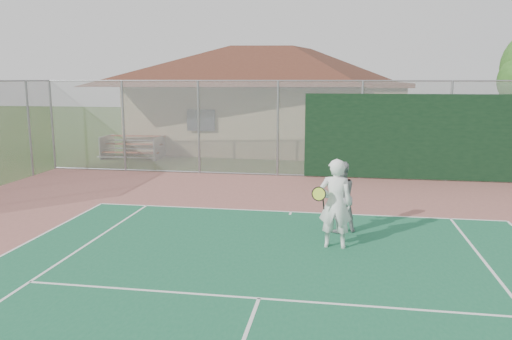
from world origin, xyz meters
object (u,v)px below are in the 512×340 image
(player_white_front, at_px, (335,204))
(player_grey_back, at_px, (339,198))
(bleachers, at_px, (133,146))
(clubhouse, at_px, (273,88))

(player_white_front, relative_size, player_grey_back, 1.15)
(bleachers, relative_size, player_grey_back, 1.64)
(clubhouse, relative_size, player_white_front, 7.68)
(clubhouse, height_order, bleachers, clubhouse)
(player_grey_back, bearing_deg, clubhouse, -101.68)
(bleachers, relative_size, player_white_front, 1.43)
(player_white_front, xyz_separation_m, player_grey_back, (0.09, 1.14, -0.13))
(bleachers, bearing_deg, player_white_front, -52.47)
(clubhouse, distance_m, bleachers, 8.00)
(bleachers, xyz_separation_m, player_white_front, (9.22, -11.00, 0.43))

